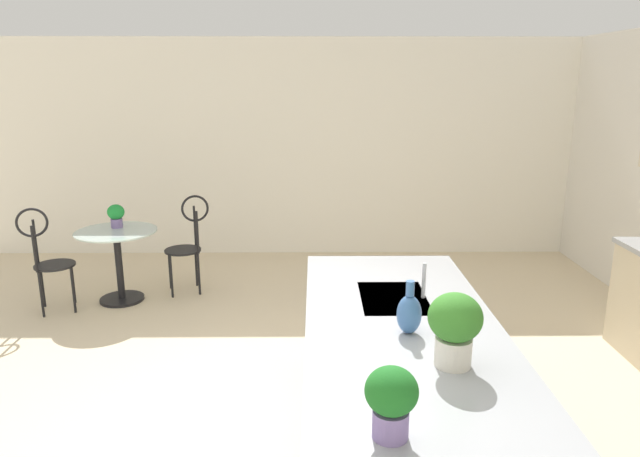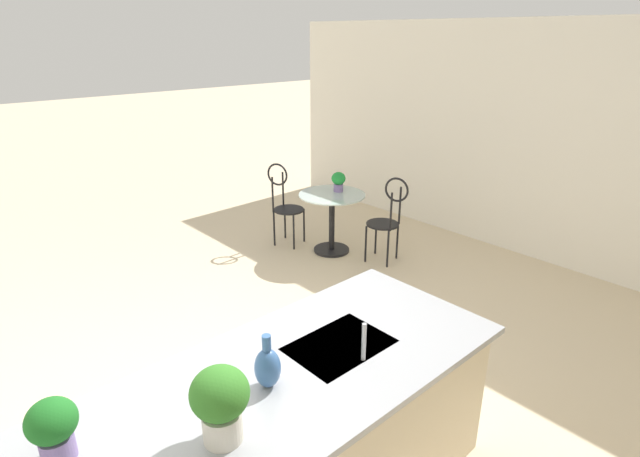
# 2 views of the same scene
# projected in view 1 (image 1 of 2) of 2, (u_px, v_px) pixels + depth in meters

# --- Properties ---
(ground_plane) EXTENTS (40.00, 40.00, 0.00)m
(ground_plane) POSITION_uv_depth(u_px,v_px,m) (254.00, 456.00, 3.48)
(ground_plane) COLOR beige
(wall_left_window) EXTENTS (0.12, 7.80, 2.70)m
(wall_left_window) POSITION_uv_depth(u_px,v_px,m) (285.00, 149.00, 7.26)
(wall_left_window) COLOR silver
(wall_left_window) RESTS_ON ground
(kitchen_island) EXTENTS (2.80, 1.06, 0.92)m
(kitchen_island) POSITION_uv_depth(u_px,v_px,m) (404.00, 415.00, 3.08)
(kitchen_island) COLOR beige
(kitchen_island) RESTS_ON ground
(bistro_table) EXTENTS (0.80, 0.80, 0.74)m
(bistro_table) POSITION_uv_depth(u_px,v_px,m) (119.00, 259.00, 5.80)
(bistro_table) COLOR black
(bistro_table) RESTS_ON ground
(chair_near_window) EXTENTS (0.47, 0.52, 1.04)m
(chair_near_window) POSITION_uv_depth(u_px,v_px,m) (188.00, 239.00, 6.04)
(chair_near_window) COLOR black
(chair_near_window) RESTS_ON ground
(chair_by_island) EXTENTS (0.50, 0.52, 1.04)m
(chair_by_island) POSITION_uv_depth(u_px,v_px,m) (47.00, 255.00, 5.51)
(chair_by_island) COLOR black
(chair_by_island) RESTS_ON ground
(sink_faucet) EXTENTS (0.02, 0.02, 0.22)m
(sink_faucet) POSITION_uv_depth(u_px,v_px,m) (424.00, 281.00, 3.47)
(sink_faucet) COLOR #B2B5BA
(sink_faucet) RESTS_ON kitchen_island
(potted_plant_on_table) EXTENTS (0.17, 0.17, 0.24)m
(potted_plant_on_table) POSITION_uv_depth(u_px,v_px,m) (116.00, 214.00, 5.83)
(potted_plant_on_table) COLOR #7A669E
(potted_plant_on_table) RESTS_ON bistro_table
(potted_plant_counter_near) EXTENTS (0.25, 0.25, 0.35)m
(potted_plant_counter_near) POSITION_uv_depth(u_px,v_px,m) (455.00, 325.00, 2.62)
(potted_plant_counter_near) COLOR beige
(potted_plant_counter_near) RESTS_ON kitchen_island
(potted_plant_counter_far) EXTENTS (0.20, 0.20, 0.28)m
(potted_plant_counter_far) POSITION_uv_depth(u_px,v_px,m) (391.00, 398.00, 2.10)
(potted_plant_counter_far) COLOR #7A669E
(potted_plant_counter_far) RESTS_ON kitchen_island
(vase_on_counter) EXTENTS (0.13, 0.13, 0.29)m
(vase_on_counter) POSITION_uv_depth(u_px,v_px,m) (409.00, 313.00, 2.98)
(vase_on_counter) COLOR #386099
(vase_on_counter) RESTS_ON kitchen_island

